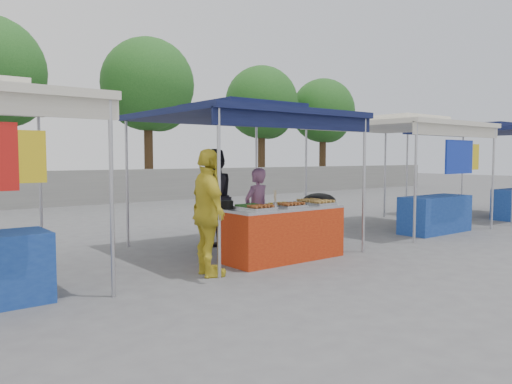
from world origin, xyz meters
TOP-DOWN VIEW (x-y plane):
  - ground_plane at (0.00, 0.00)m, footprint 80.00×80.00m
  - back_wall at (0.00, 11.00)m, footprint 40.00×0.25m
  - main_canopy at (0.00, 0.97)m, footprint 3.20×3.20m
  - neighbor_stall_right at (4.50, 0.57)m, footprint 3.20×3.20m
  - neighbor_stall_far at (8.50, 0.57)m, footprint 3.20×3.20m
  - tree_2 at (4.12, 12.89)m, footprint 3.79×3.78m
  - tree_3 at (10.37, 13.24)m, footprint 3.60×3.56m
  - tree_4 at (14.28, 12.86)m, footprint 3.46×3.39m
  - vendor_table at (0.00, -0.10)m, footprint 2.00×0.80m
  - food_tray_fl at (-0.64, -0.34)m, footprint 0.42×0.30m
  - food_tray_fm at (-0.03, -0.34)m, footprint 0.42×0.30m
  - food_tray_fr at (0.65, -0.34)m, footprint 0.42×0.30m
  - food_tray_bl at (-0.64, -0.03)m, footprint 0.42×0.30m
  - food_tray_bm at (-0.01, -0.04)m, footprint 0.42×0.30m
  - food_tray_br at (0.66, -0.01)m, footprint 0.42×0.30m
  - cooking_pot at (-0.88, 0.22)m, footprint 0.21×0.21m
  - skewer_cup at (-0.25, -0.20)m, footprint 0.08×0.08m
  - wok_burner at (1.21, 0.29)m, footprint 0.60×0.60m
  - crate_left at (-0.28, 0.59)m, footprint 0.47×0.33m
  - crate_right at (0.43, 0.58)m, footprint 0.51×0.36m
  - crate_stacked at (0.43, 0.58)m, footprint 0.49×0.35m
  - vendor_woman at (0.04, 0.63)m, footprint 0.58×0.43m
  - helper_man at (-0.18, 1.65)m, footprint 1.10×1.04m
  - customer_person at (-1.55, -0.32)m, footprint 0.66×1.10m

SIDE VIEW (x-z plane):
  - ground_plane at x=0.00m, z-range 0.00..0.00m
  - crate_left at x=-0.28m, z-range 0.00..0.28m
  - crate_right at x=0.43m, z-range 0.00..0.30m
  - vendor_table at x=0.00m, z-range 0.00..0.85m
  - crate_stacked at x=0.43m, z-range 0.30..0.60m
  - wok_burner at x=1.21m, z-range 0.09..1.09m
  - back_wall at x=0.00m, z-range 0.00..1.20m
  - vendor_woman at x=0.04m, z-range 0.00..1.46m
  - customer_person at x=-1.55m, z-range 0.00..1.76m
  - food_tray_fl at x=-0.64m, z-range 0.85..0.92m
  - food_tray_fm at x=-0.03m, z-range 0.85..0.92m
  - food_tray_fr at x=0.65m, z-range 0.85..0.92m
  - food_tray_bl at x=-0.64m, z-range 0.85..0.92m
  - food_tray_bm at x=-0.01m, z-range 0.85..0.92m
  - food_tray_br at x=0.66m, z-range 0.85..0.92m
  - skewer_cup at x=-0.25m, z-range 0.85..0.94m
  - helper_man at x=-0.18m, z-range 0.00..1.80m
  - cooking_pot at x=-0.88m, z-range 0.85..0.97m
  - neighbor_stall_right at x=4.50m, z-range 0.32..2.89m
  - neighbor_stall_far at x=8.50m, z-range 0.32..2.89m
  - main_canopy at x=0.00m, z-range 1.08..3.65m
  - tree_4 at x=14.28m, z-range 1.07..6.89m
  - tree_3 at x=10.37m, z-range 1.12..7.24m
  - tree_2 at x=4.12m, z-range 1.20..7.70m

